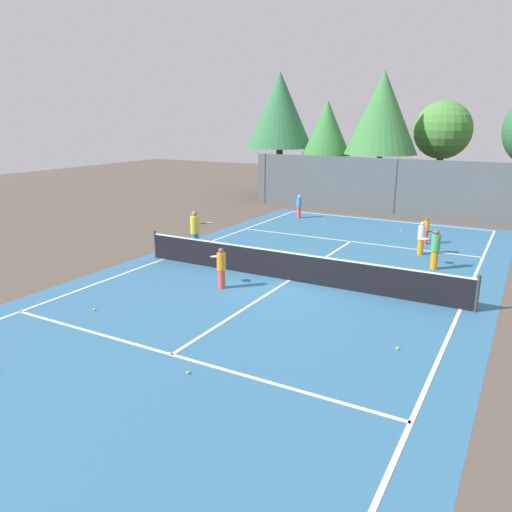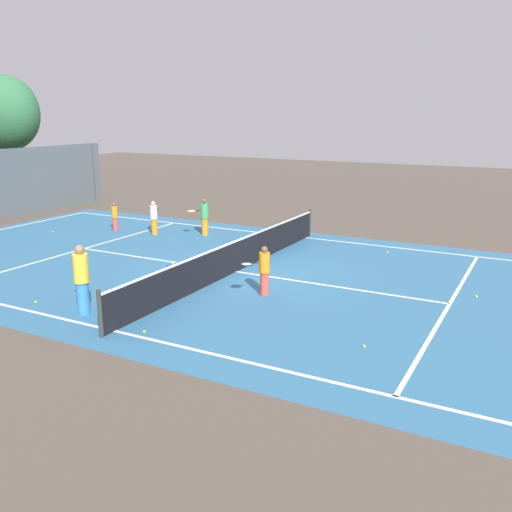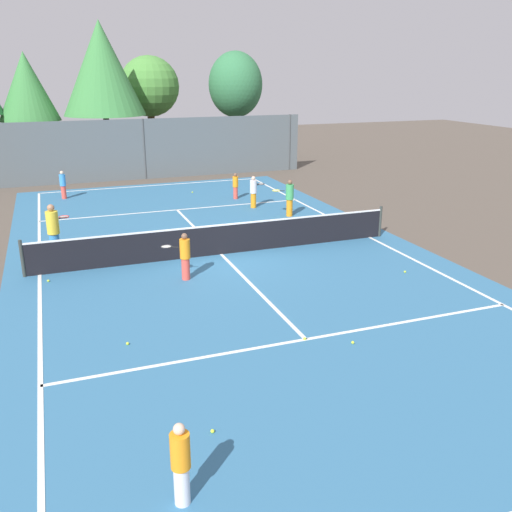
# 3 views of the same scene
# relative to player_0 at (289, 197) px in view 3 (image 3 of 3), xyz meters

# --- Properties ---
(ground_plane) EXTENTS (80.00, 80.00, 0.00)m
(ground_plane) POSITION_rel_player_0_xyz_m (-4.04, -3.81, -0.77)
(ground_plane) COLOR brown
(court_surface) EXTENTS (13.00, 25.00, 0.01)m
(court_surface) POSITION_rel_player_0_xyz_m (-4.04, -3.81, -0.77)
(court_surface) COLOR teal
(court_surface) RESTS_ON ground_plane
(tennis_net) EXTENTS (11.90, 0.10, 1.10)m
(tennis_net) POSITION_rel_player_0_xyz_m (-4.04, -3.81, -0.26)
(tennis_net) COLOR #333833
(tennis_net) RESTS_ON ground_plane
(perimeter_fence) EXTENTS (18.00, 0.12, 3.20)m
(perimeter_fence) POSITION_rel_player_0_xyz_m (-4.04, 10.19, 0.83)
(perimeter_fence) COLOR #515B60
(perimeter_fence) RESTS_ON ground_plane
(tree_1) EXTENTS (4.43, 4.43, 8.19)m
(tree_1) POSITION_rel_player_0_xyz_m (-5.69, 12.41, 4.95)
(tree_1) COLOR brown
(tree_1) RESTS_ON ground_plane
(tree_2) EXTENTS (3.23, 3.23, 6.60)m
(tree_2) POSITION_rel_player_0_xyz_m (-9.60, 13.35, 3.99)
(tree_2) COLOR brown
(tree_2) RESTS_ON ground_plane
(tree_3) EXTENTS (3.63, 3.63, 6.51)m
(tree_3) POSITION_rel_player_0_xyz_m (-2.64, 15.55, 3.88)
(tree_3) COLOR brown
(tree_3) RESTS_ON ground_plane
(tree_4) EXTENTS (3.32, 3.57, 6.78)m
(tree_4) POSITION_rel_player_0_xyz_m (2.48, 14.21, 4.00)
(tree_4) COLOR brown
(tree_4) RESTS_ON ground_plane
(player_0) EXTENTS (0.85, 0.70, 1.49)m
(player_0) POSITION_rel_player_0_xyz_m (0.00, 0.00, 0.00)
(player_0) COLOR orange
(player_0) RESTS_ON ground_plane
(player_1) EXTENTS (0.28, 0.28, 1.29)m
(player_1) POSITION_rel_player_0_xyz_m (-8.44, 6.57, -0.11)
(player_1) COLOR #E54C3F
(player_1) RESTS_ON ground_plane
(player_2) EXTENTS (0.25, 0.25, 1.19)m
(player_2) POSITION_rel_player_0_xyz_m (-1.03, 3.79, -0.16)
(player_2) COLOR #E54C3F
(player_2) RESTS_ON ground_plane
(player_3) EXTENTS (0.84, 0.66, 1.36)m
(player_3) POSITION_rel_player_0_xyz_m (-5.65, -5.61, -0.06)
(player_3) COLOR #E54C3F
(player_3) RESTS_ON ground_plane
(player_4) EXTENTS (0.78, 0.88, 1.75)m
(player_4) POSITION_rel_player_0_xyz_m (-9.03, -2.38, 0.13)
(player_4) COLOR #388CD8
(player_4) RESTS_ON ground_plane
(player_5) EXTENTS (0.27, 0.27, 1.27)m
(player_5) POSITION_rel_player_0_xyz_m (-7.72, -14.06, -0.12)
(player_5) COLOR silver
(player_5) RESTS_ON ground_plane
(player_6) EXTENTS (0.83, 0.68, 1.37)m
(player_6) POSITION_rel_player_0_xyz_m (-0.84, 1.88, -0.06)
(player_6) COLOR orange
(player_6) RESTS_ON ground_plane
(ball_crate) EXTENTS (0.44, 0.30, 0.43)m
(ball_crate) POSITION_rel_player_0_xyz_m (-5.28, -2.39, -0.59)
(ball_crate) COLOR blue
(ball_crate) RESTS_ON ground_plane
(tennis_ball_0) EXTENTS (0.07, 0.07, 0.07)m
(tennis_ball_0) POSITION_rel_player_0_xyz_m (-2.58, 5.76, -0.74)
(tennis_ball_0) COLOR #CCE533
(tennis_ball_0) RESTS_ON ground_plane
(tennis_ball_2) EXTENTS (0.07, 0.07, 0.07)m
(tennis_ball_2) POSITION_rel_player_0_xyz_m (-7.77, -9.09, -0.74)
(tennis_ball_2) COLOR #CCE533
(tennis_ball_2) RESTS_ON ground_plane
(tennis_ball_3) EXTENTS (0.07, 0.07, 0.07)m
(tennis_ball_3) POSITION_rel_player_0_xyz_m (0.51, -7.34, -0.74)
(tennis_ball_3) COLOR #CCE533
(tennis_ball_3) RESTS_ON ground_plane
(tennis_ball_4) EXTENTS (0.07, 0.07, 0.07)m
(tennis_ball_4) POSITION_rel_player_0_xyz_m (-4.08, -10.22, -0.74)
(tennis_ball_4) COLOR #CCE533
(tennis_ball_4) RESTS_ON ground_plane
(tennis_ball_5) EXTENTS (0.07, 0.07, 0.07)m
(tennis_ball_5) POSITION_rel_player_0_xyz_m (-6.90, -12.70, -0.74)
(tennis_ball_5) COLOR #CCE533
(tennis_ball_5) RESTS_ON ground_plane
(tennis_ball_6) EXTENTS (0.07, 0.07, 0.07)m
(tennis_ball_6) POSITION_rel_player_0_xyz_m (-9.05, -0.69, -0.74)
(tennis_ball_6) COLOR #CCE533
(tennis_ball_6) RESTS_ON ground_plane
(tennis_ball_7) EXTENTS (0.07, 0.07, 0.07)m
(tennis_ball_7) POSITION_rel_player_0_xyz_m (-3.17, -10.74, -0.74)
(tennis_ball_7) COLOR #CCE533
(tennis_ball_7) RESTS_ON ground_plane
(tennis_ball_8) EXTENTS (0.07, 0.07, 0.07)m
(tennis_ball_8) POSITION_rel_player_0_xyz_m (-9.31, -4.48, -0.74)
(tennis_ball_8) COLOR #CCE533
(tennis_ball_8) RESTS_ON ground_plane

